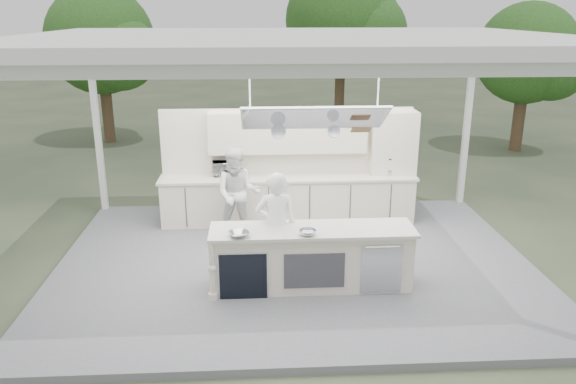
{
  "coord_description": "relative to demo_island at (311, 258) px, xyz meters",
  "views": [
    {
      "loc": [
        -0.63,
        -8.73,
        4.21
      ],
      "look_at": [
        -0.09,
        0.4,
        1.23
      ],
      "focal_mm": 35.0,
      "sensor_mm": 36.0,
      "label": 1
    }
  ],
  "objects": [
    {
      "name": "bowl_small",
      "position": [
        -0.07,
        -0.24,
        0.51
      ],
      "size": [
        0.28,
        0.28,
        0.08
      ],
      "primitive_type": "imported",
      "rotation": [
        0.0,
        0.0,
        -0.1
      ],
      "color": "silver",
      "rests_on": "demo_island"
    },
    {
      "name": "back_counter",
      "position": [
        -0.18,
        2.81,
        0.0
      ],
      "size": [
        5.08,
        0.72,
        0.95
      ],
      "color": "beige",
      "rests_on": "stage_deck"
    },
    {
      "name": "back_wall_unit",
      "position": [
        0.27,
        3.03,
        0.98
      ],
      "size": [
        5.05,
        0.48,
        2.25
      ],
      "color": "beige",
      "rests_on": "stage_deck"
    },
    {
      "name": "bowl_large",
      "position": [
        -1.08,
        -0.24,
        0.51
      ],
      "size": [
        0.4,
        0.4,
        0.07
      ],
      "primitive_type": "imported",
      "rotation": [
        0.0,
        0.0,
        0.43
      ],
      "color": "#B1B3B8",
      "rests_on": "demo_island"
    },
    {
      "name": "stage_deck",
      "position": [
        -0.18,
        0.91,
        -0.54
      ],
      "size": [
        8.0,
        6.0,
        0.12
      ],
      "primitive_type": "cube",
      "color": "slate",
      "rests_on": "ground"
    },
    {
      "name": "tent",
      "position": [
        -0.18,
        0.9,
        3.11
      ],
      "size": [
        8.2,
        6.2,
        3.86
      ],
      "color": "white",
      "rests_on": "ground"
    },
    {
      "name": "head_chef",
      "position": [
        -0.52,
        0.26,
        0.41
      ],
      "size": [
        0.67,
        0.46,
        1.77
      ],
      "primitive_type": "imported",
      "rotation": [
        0.0,
        0.0,
        3.19
      ],
      "color": "white",
      "rests_on": "stage_deck"
    },
    {
      "name": "demo_island",
      "position": [
        0.0,
        0.0,
        0.0
      ],
      "size": [
        3.1,
        0.79,
        0.95
      ],
      "color": "beige",
      "rests_on": "stage_deck"
    },
    {
      "name": "sous_chef",
      "position": [
        -1.16,
        2.0,
        0.39
      ],
      "size": [
        0.87,
        0.69,
        1.73
      ],
      "primitive_type": "imported",
      "rotation": [
        0.0,
        0.0,
        -0.04
      ],
      "color": "silver",
      "rests_on": "stage_deck"
    },
    {
      "name": "toaster_oven",
      "position": [
        -1.42,
        2.99,
        0.62
      ],
      "size": [
        0.57,
        0.44,
        0.29
      ],
      "primitive_type": "imported",
      "rotation": [
        0.0,
        0.0,
        0.17
      ],
      "color": "silver",
      "rests_on": "back_counter"
    },
    {
      "name": "tree_cluster",
      "position": [
        -0.34,
        10.68,
        2.69
      ],
      "size": [
        19.55,
        9.4,
        5.85
      ],
      "color": "brown",
      "rests_on": "ground"
    },
    {
      "name": "ground",
      "position": [
        -0.18,
        0.91,
        -0.6
      ],
      "size": [
        90.0,
        90.0,
        0.0
      ],
      "primitive_type": "plane",
      "color": "#4D573B",
      "rests_on": "ground"
    }
  ]
}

